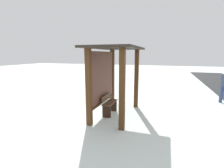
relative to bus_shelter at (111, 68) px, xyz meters
name	(u,v)px	position (x,y,z in m)	size (l,w,h in m)	color
ground_plane	(116,114)	(0.00, -0.19, -1.80)	(60.00, 60.00, 0.00)	silver
bus_shelter	(111,68)	(0.00, 0.00, 0.00)	(2.93, 1.66, 2.56)	#462912
bench_left_inside	(109,105)	(0.00, 0.08, -1.46)	(0.95, 0.35, 0.76)	#503521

